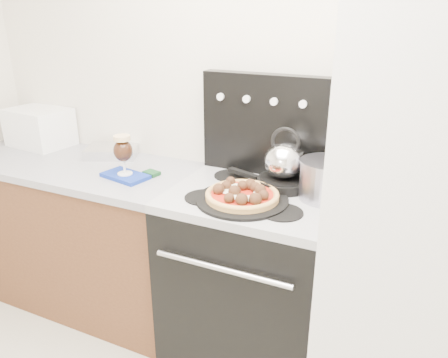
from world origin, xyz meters
The scene contains 16 objects.
room_shell centered at (0.00, 0.29, 1.25)m, with size 3.52×3.01×2.52m.
base_cabinet centered at (-1.02, 1.20, 0.43)m, with size 1.45×0.60×0.86m, color #5A331C.
countertop centered at (-1.02, 1.20, 0.88)m, with size 1.48×0.63×0.04m, color #9A9AA5.
stove_body centered at (0.08, 1.18, 0.44)m, with size 0.76×0.65×0.88m, color black.
cooktop centered at (0.08, 1.18, 0.90)m, with size 0.76×0.65×0.04m, color #ADADB2.
backguard centered at (0.08, 1.45, 1.17)m, with size 0.76×0.08×0.50m, color black.
fridge centered at (0.78, 1.15, 0.95)m, with size 0.64×0.68×1.90m, color silver.
toaster_oven centered at (-1.44, 1.37, 1.02)m, with size 0.37×0.27×0.23m, color white.
foil_sheet centered at (-0.89, 1.38, 0.93)m, with size 0.29×0.21×0.06m, color white.
oven_mitt centered at (-0.61, 1.12, 0.91)m, with size 0.24×0.14×0.02m, color #142E99.
beer_glass centered at (-0.61, 1.12, 1.02)m, with size 0.10×0.10×0.21m, color black, non-canonical shape.
pizza_pan centered at (0.07, 1.07, 0.93)m, with size 0.41×0.41×0.01m, color black.
pizza centered at (0.07, 1.07, 0.96)m, with size 0.32×0.32×0.05m, color tan, non-canonical shape.
skillet centered at (0.18, 1.30, 0.94)m, with size 0.25×0.25×0.04m, color black.
tea_kettle centered at (0.18, 1.30, 1.07)m, with size 0.19×0.19×0.21m, color silver, non-canonical shape.
stock_pot centered at (0.39, 1.25, 1.00)m, with size 0.23×0.23×0.17m, color #A9A6B7.
Camera 1 is at (0.73, -0.55, 1.71)m, focal length 35.00 mm.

